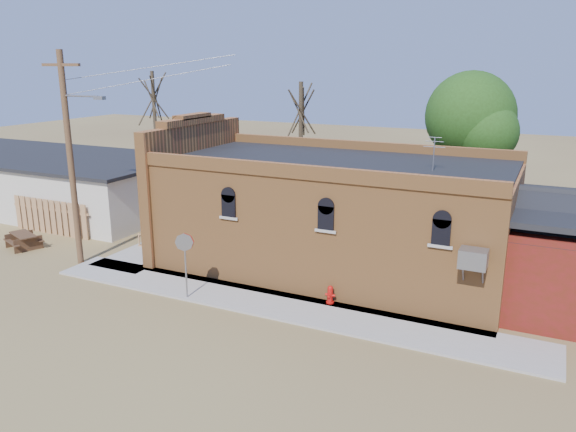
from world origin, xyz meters
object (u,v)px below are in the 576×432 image
at_px(brick_bar, 327,214).
at_px(fire_hydrant, 330,294).
at_px(utility_pole, 71,155).
at_px(picnic_table, 24,239).
at_px(trash_barrel, 201,230).
at_px(stop_sign, 185,248).

relative_size(brick_bar, fire_hydrant, 24.57).
xyz_separation_m(utility_pole, picnic_table, (-4.03, 0.39, -4.32)).
relative_size(fire_hydrant, trash_barrel, 0.73).
relative_size(trash_barrel, picnic_table, 0.45).
distance_m(fire_hydrant, trash_barrel, 9.67).
bearing_deg(picnic_table, utility_pole, 15.63).
distance_m(brick_bar, utility_pole, 10.96).
relative_size(brick_bar, stop_sign, 6.64).
height_order(fire_hydrant, trash_barrel, trash_barrel).
bearing_deg(brick_bar, stop_sign, -121.26).
height_order(brick_bar, stop_sign, brick_bar).
bearing_deg(utility_pole, stop_sign, -10.54).
height_order(trash_barrel, picnic_table, trash_barrel).
xyz_separation_m(fire_hydrant, picnic_table, (-15.46, -0.21, 0.05)).
relative_size(utility_pole, fire_hydrant, 13.49).
bearing_deg(fire_hydrant, picnic_table, 168.33).
relative_size(brick_bar, utility_pole, 1.82).
distance_m(utility_pole, trash_barrel, 7.18).
distance_m(brick_bar, fire_hydrant, 4.48).
xyz_separation_m(fire_hydrant, trash_barrel, (-8.59, 4.45, 0.13)).
bearing_deg(picnic_table, fire_hydrant, 21.90).
bearing_deg(fire_hydrant, brick_bar, 101.50).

